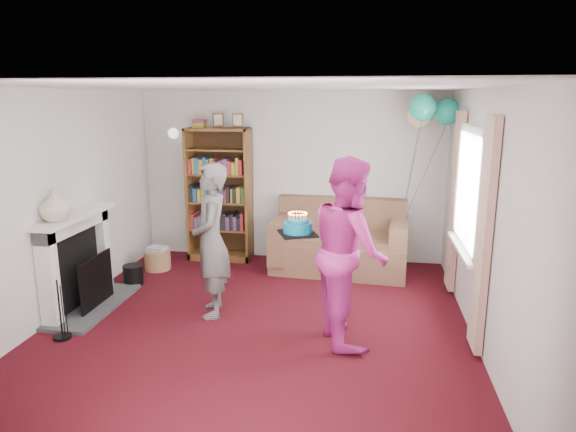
% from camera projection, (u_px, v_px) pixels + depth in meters
% --- Properties ---
extents(ground, '(5.00, 5.00, 0.00)m').
position_uv_depth(ground, '(257.00, 326.00, 5.52)').
color(ground, '#38080B').
rests_on(ground, ground).
extents(wall_back, '(4.50, 0.02, 2.50)m').
position_uv_depth(wall_back, '(291.00, 176.00, 7.65)').
color(wall_back, silver).
rests_on(wall_back, ground).
extents(wall_left, '(0.02, 5.00, 2.50)m').
position_uv_depth(wall_left, '(52.00, 206.00, 5.57)').
color(wall_left, silver).
rests_on(wall_left, ground).
extents(wall_right, '(0.02, 5.00, 2.50)m').
position_uv_depth(wall_right, '(486.00, 221.00, 4.90)').
color(wall_right, silver).
rests_on(wall_right, ground).
extents(ceiling, '(4.50, 5.00, 0.01)m').
position_uv_depth(ceiling, '(253.00, 86.00, 4.95)').
color(ceiling, white).
rests_on(ceiling, wall_back).
extents(fireplace, '(0.55, 1.80, 1.12)m').
position_uv_depth(fireplace, '(82.00, 266.00, 5.90)').
color(fireplace, '#3F3F42').
rests_on(fireplace, ground).
extents(window_bay, '(0.14, 2.02, 2.20)m').
position_uv_depth(window_bay, '(468.00, 212.00, 5.49)').
color(window_bay, white).
rests_on(window_bay, ground).
extents(wall_sconce, '(0.16, 0.23, 0.16)m').
position_uv_depth(wall_sconce, '(173.00, 133.00, 7.63)').
color(wall_sconce, gold).
rests_on(wall_sconce, ground).
extents(bookcase, '(0.93, 0.42, 2.18)m').
position_uv_depth(bookcase, '(220.00, 196.00, 7.67)').
color(bookcase, '#472B14').
rests_on(bookcase, ground).
extents(sofa, '(1.86, 0.98, 0.98)m').
position_uv_depth(sofa, '(340.00, 244.00, 7.32)').
color(sofa, brown).
rests_on(sofa, ground).
extents(wicker_basket, '(0.37, 0.37, 0.33)m').
position_uv_depth(wicker_basket, '(158.00, 259.00, 7.32)').
color(wicker_basket, olive).
rests_on(wicker_basket, ground).
extents(person_striped, '(0.56, 0.71, 1.71)m').
position_uv_depth(person_striped, '(211.00, 241.00, 5.66)').
color(person_striped, black).
rests_on(person_striped, ground).
extents(person_magenta, '(0.94, 1.07, 1.86)m').
position_uv_depth(person_magenta, '(349.00, 250.00, 5.05)').
color(person_magenta, '#C22685').
rests_on(person_magenta, ground).
extents(birthday_cake, '(0.35, 0.35, 0.22)m').
position_uv_depth(birthday_cake, '(298.00, 228.00, 5.09)').
color(birthday_cake, black).
rests_on(birthday_cake, ground).
extents(balloons, '(0.72, 0.73, 1.76)m').
position_uv_depth(balloons, '(430.00, 112.00, 6.69)').
color(balloons, '#3F3F3F').
rests_on(balloons, ground).
extents(mantel_vase, '(0.36, 0.36, 0.34)m').
position_uv_depth(mantel_vase, '(55.00, 205.00, 5.40)').
color(mantel_vase, beige).
rests_on(mantel_vase, fireplace).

